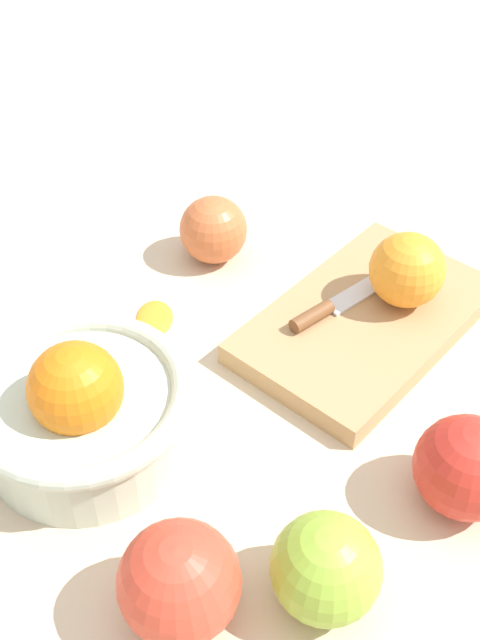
# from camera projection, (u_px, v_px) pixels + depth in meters

# --- Properties ---
(ground_plane) EXTENTS (2.40, 2.40, 0.00)m
(ground_plane) POSITION_uv_depth(u_px,v_px,m) (258.00, 419.00, 0.65)
(ground_plane) COLOR beige
(bowl) EXTENTS (0.18, 0.18, 0.11)m
(bowl) POSITION_uv_depth(u_px,v_px,m) (83.00, 409.00, 0.61)
(bowl) COLOR beige
(bowl) RESTS_ON ground_plane
(cutting_board) EXTENTS (0.25, 0.16, 0.02)m
(cutting_board) POSITION_uv_depth(u_px,v_px,m) (367.00, 322.00, 0.73)
(cutting_board) COLOR tan
(cutting_board) RESTS_ON ground_plane
(orange_on_board) EXTENTS (0.07, 0.07, 0.07)m
(orange_on_board) POSITION_uv_depth(u_px,v_px,m) (407.00, 270.00, 0.71)
(orange_on_board) COLOR orange
(orange_on_board) RESTS_ON cutting_board
(knife) EXTENTS (0.16, 0.04, 0.01)m
(knife) POSITION_uv_depth(u_px,v_px,m) (338.00, 303.00, 0.72)
(knife) COLOR silver
(knife) RESTS_ON cutting_board
(apple_front_left) EXTENTS (0.08, 0.08, 0.08)m
(apple_front_left) POSITION_uv_depth(u_px,v_px,m) (326.00, 568.00, 0.51)
(apple_front_left) COLOR #8EB738
(apple_front_left) RESTS_ON ground_plane
(apple_front_left_2) EXTENTS (0.08, 0.08, 0.08)m
(apple_front_left_2) POSITION_uv_depth(u_px,v_px,m) (179.00, 582.00, 0.50)
(apple_front_left_2) COLOR #D6422D
(apple_front_left_2) RESTS_ON ground_plane
(apple_front_right) EXTENTS (0.08, 0.08, 0.08)m
(apple_front_right) POSITION_uv_depth(u_px,v_px,m) (466.00, 467.00, 0.57)
(apple_front_right) COLOR red
(apple_front_right) RESTS_ON ground_plane
(apple_back_right) EXTENTS (0.07, 0.07, 0.07)m
(apple_back_right) POSITION_uv_depth(u_px,v_px,m) (213.00, 230.00, 0.79)
(apple_back_right) COLOR #CC6638
(apple_back_right) RESTS_ON ground_plane
(citrus_peel) EXTENTS (0.06, 0.06, 0.01)m
(citrus_peel) POSITION_uv_depth(u_px,v_px,m) (154.00, 316.00, 0.74)
(citrus_peel) COLOR orange
(citrus_peel) RESTS_ON ground_plane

